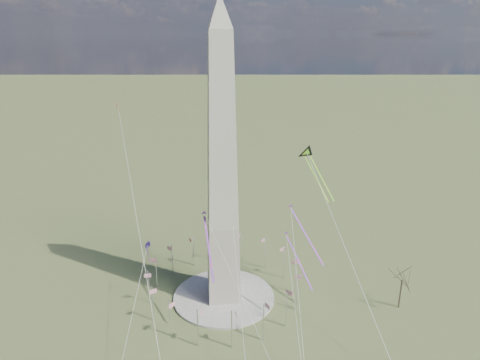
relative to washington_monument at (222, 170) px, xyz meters
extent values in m
plane|color=#535B2D|center=(0.00, 0.00, -47.95)|extent=(2000.00, 2000.00, 0.00)
cylinder|color=beige|center=(0.00, 0.00, -47.55)|extent=(36.00, 36.00, 0.80)
pyramid|color=#BAB4A3|center=(0.00, 0.00, 47.85)|extent=(9.90, 9.90, 10.00)
cylinder|color=white|center=(26.00, 0.00, -41.45)|extent=(0.36, 0.36, 13.00)
cube|color=#B4182C|center=(26.00, 1.30, -36.15)|extent=(2.40, 0.08, 1.50)
cylinder|color=white|center=(24.02, 9.95, -41.45)|extent=(0.36, 0.36, 13.00)
cube|color=#B4182C|center=(23.52, 11.15, -36.15)|extent=(2.25, 0.99, 1.50)
cylinder|color=white|center=(18.38, 18.38, -41.45)|extent=(0.36, 0.36, 13.00)
cube|color=#B4182C|center=(17.47, 19.30, -36.15)|extent=(1.75, 1.75, 1.50)
cylinder|color=white|center=(9.95, 24.02, -41.45)|extent=(0.36, 0.36, 13.00)
cube|color=#B4182C|center=(8.75, 24.52, -36.15)|extent=(0.99, 2.25, 1.50)
cylinder|color=white|center=(0.00, 26.00, -41.45)|extent=(0.36, 0.36, 13.00)
cube|color=#B4182C|center=(-1.30, 26.00, -36.15)|extent=(0.08, 2.40, 1.50)
cylinder|color=white|center=(-9.95, 24.02, -41.45)|extent=(0.36, 0.36, 13.00)
cube|color=#B4182C|center=(-11.15, 23.52, -36.15)|extent=(0.99, 2.25, 1.50)
cylinder|color=white|center=(-18.38, 18.38, -41.45)|extent=(0.36, 0.36, 13.00)
cube|color=#B4182C|center=(-19.30, 17.47, -36.15)|extent=(1.75, 1.75, 1.50)
cylinder|color=white|center=(-24.02, 9.95, -41.45)|extent=(0.36, 0.36, 13.00)
cube|color=#B4182C|center=(-24.52, 8.75, -36.15)|extent=(2.25, 0.99, 1.50)
cylinder|color=white|center=(-26.00, 0.00, -41.45)|extent=(0.36, 0.36, 13.00)
cube|color=#B4182C|center=(-26.00, -1.30, -36.15)|extent=(2.40, 0.08, 1.50)
cylinder|color=white|center=(-24.02, -9.95, -41.45)|extent=(0.36, 0.36, 13.00)
cube|color=#B4182C|center=(-23.52, -11.15, -36.15)|extent=(2.25, 0.99, 1.50)
cylinder|color=white|center=(-18.38, -18.38, -41.45)|extent=(0.36, 0.36, 13.00)
cube|color=#B4182C|center=(-17.47, -19.30, -36.15)|extent=(1.75, 1.75, 1.50)
cylinder|color=white|center=(-9.95, -24.02, -41.45)|extent=(0.36, 0.36, 13.00)
cube|color=#B4182C|center=(-8.75, -24.52, -36.15)|extent=(0.99, 2.25, 1.50)
cylinder|color=white|center=(0.00, -26.00, -41.45)|extent=(0.36, 0.36, 13.00)
cube|color=#B4182C|center=(1.30, -26.00, -36.15)|extent=(0.08, 2.40, 1.50)
cylinder|color=white|center=(9.95, -24.02, -41.45)|extent=(0.36, 0.36, 13.00)
cube|color=#B4182C|center=(11.15, -23.52, -36.15)|extent=(0.99, 2.25, 1.50)
cylinder|color=white|center=(18.38, -18.38, -41.45)|extent=(0.36, 0.36, 13.00)
cube|color=#B4182C|center=(19.30, -17.47, -36.15)|extent=(1.75, 1.75, 1.50)
cylinder|color=white|center=(24.02, -9.95, -41.45)|extent=(0.36, 0.36, 13.00)
cube|color=#B4182C|center=(24.52, -8.75, -36.15)|extent=(2.25, 0.99, 1.50)
cylinder|color=#4B402D|center=(59.31, -13.44, -42.53)|extent=(0.50, 0.50, 10.85)
cube|color=yellow|center=(36.04, 7.84, -6.84)|extent=(4.79, 16.35, 11.79)
cube|color=yellow|center=(33.97, 7.28, -6.84)|extent=(4.79, 16.35, 11.79)
cube|color=navy|center=(-25.56, 1.88, -26.28)|extent=(2.03, 2.35, 2.31)
cube|color=#F92758|center=(-25.56, 1.88, -30.09)|extent=(0.63, 2.95, 7.99)
cube|color=#F92758|center=(25.58, -12.39, -19.16)|extent=(6.66, 17.68, 11.60)
cube|color=#F92758|center=(-5.54, -12.03, -21.36)|extent=(2.03, 20.04, 12.56)
cube|color=#F92758|center=(26.96, -0.39, -35.38)|extent=(5.68, 18.64, 12.01)
cube|color=red|center=(-35.43, 29.94, 17.66)|extent=(1.37, 2.08, 1.65)
cube|color=red|center=(-35.43, 29.94, 15.86)|extent=(0.97, 1.33, 3.77)
cube|color=white|center=(3.88, 42.96, 13.16)|extent=(1.50, 1.67, 1.67)
cube|color=white|center=(3.88, 42.96, 11.33)|extent=(0.41, 1.46, 3.84)
camera|label=1|loc=(-10.94, -131.00, 41.37)|focal=32.00mm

